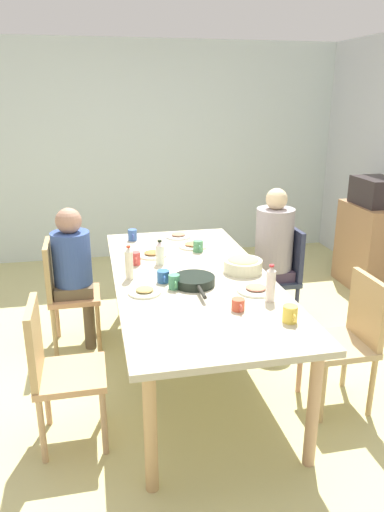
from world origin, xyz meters
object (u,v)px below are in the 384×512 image
at_px(plate_2, 178,236).
at_px(plate_4, 152,254).
at_px(person_1, 74,265).
at_px(side_cabinet, 369,246).
at_px(bowl_0, 243,265).
at_px(cup_3, 174,282).
at_px(bottle_0, 129,263).
at_px(cup_2, 133,235).
at_px(cup_1, 238,305).
at_px(chair_1, 64,288).
at_px(plate_3, 256,289).
at_px(microwave, 376,191).
at_px(chair_0, 281,271).
at_px(plate_0, 193,245).
at_px(plate_1, 145,291).
at_px(serving_pan, 194,281).
at_px(chair_3, 350,334).
at_px(cup_0, 163,276).
at_px(cup_5, 290,314).
at_px(bottle_2, 271,284).
at_px(person_0, 273,246).
at_px(cup_6, 198,246).
at_px(bottle_1, 160,253).
at_px(dining_table, 192,285).
at_px(chair_2, 56,366).
at_px(cup_4, 136,258).

bearing_deg(plate_2, plate_4, -32.05).
distance_m(person_1, side_cabinet, 3.12).
bearing_deg(plate_4, bowl_0, 50.43).
xyz_separation_m(cup_3, bottle_0, (-0.24, -0.27, 0.07)).
bearing_deg(plate_2, cup_2, -87.80).
xyz_separation_m(cup_1, side_cabinet, (-1.88, 2.05, -0.35)).
xyz_separation_m(chair_1, plate_4, (0.09, 0.71, 0.27)).
xyz_separation_m(plate_3, microwave, (-1.62, 1.85, 0.26)).
distance_m(chair_0, person_1, 1.77).
distance_m(chair_0, plate_0, 0.83).
relative_size(plate_1, plate_4, 0.92).
bearing_deg(plate_3, cup_2, -152.64).
bearing_deg(serving_pan, cup_1, 21.28).
bearing_deg(serving_pan, plate_2, 174.91).
xyz_separation_m(chair_3, cup_0, (-0.52, -1.14, 0.30)).
xyz_separation_m(plate_1, plate_3, (0.12, 0.72, -0.00)).
relative_size(chair_1, person_1, 0.77).
bearing_deg(cup_3, cup_5, 41.97).
distance_m(cup_0, bottle_2, 0.75).
height_order(serving_pan, cup_1, cup_1).
height_order(chair_3, cup_0, chair_3).
distance_m(person_0, bowl_0, 0.74).
relative_size(person_0, cup_6, 10.72).
bearing_deg(bottle_1, dining_table, 32.20).
height_order(chair_3, bottle_2, bottle_2).
xyz_separation_m(cup_0, cup_5, (0.75, 0.61, 0.01)).
bearing_deg(chair_2, chair_3, 90.00).
bearing_deg(cup_4, person_0, 102.59).
xyz_separation_m(plate_0, bottle_1, (0.37, -0.33, 0.07)).
bearing_deg(bottle_0, cup_6, 129.42).
relative_size(cup_0, microwave, 0.25).
relative_size(bowl_0, cup_5, 2.33).
distance_m(chair_2, plate_3, 1.33).
xyz_separation_m(plate_2, serving_pan, (1.14, -0.10, 0.02)).
xyz_separation_m(chair_2, microwave, (-1.86, 3.12, 0.53)).
distance_m(plate_3, cup_2, 1.48).
relative_size(chair_3, bottle_2, 3.77).
bearing_deg(plate_4, plate_1, -11.19).
xyz_separation_m(plate_1, cup_2, (-1.20, 0.03, 0.04)).
distance_m(plate_2, bowl_0, 1.01).
height_order(bottle_0, microwave, microwave).
bearing_deg(bottle_0, cup_1, 42.09).
relative_size(plate_0, side_cabinet, 0.26).
height_order(plate_3, cup_1, cup_1).
bearing_deg(dining_table, cup_5, 25.55).
xyz_separation_m(bowl_0, bottle_1, (-0.28, -0.56, 0.03)).
distance_m(cup_6, bottle_1, 0.43).
height_order(dining_table, plate_2, plate_2).
xyz_separation_m(chair_0, cup_5, (1.41, -0.53, 0.30)).
bearing_deg(person_1, plate_2, 112.89).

